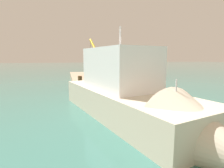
# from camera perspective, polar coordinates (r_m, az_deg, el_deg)

# --- Properties ---
(ground) EXTENTS (200.00, 200.00, 0.00)m
(ground) POSITION_cam_1_polar(r_m,az_deg,el_deg) (20.73, -0.83, -0.95)
(ground) COLOR #386B60
(dock) EXTENTS (12.33, 8.18, 0.86)m
(dock) POSITION_cam_1_polar(r_m,az_deg,el_deg) (26.19, -3.74, 1.94)
(dock) COLOR gray
(dock) RESTS_ON ground
(crane_truck) EXTENTS (11.37, 2.94, 5.83)m
(crane_truck) POSITION_cam_1_polar(r_m,az_deg,el_deg) (25.46, -2.10, 5.98)
(crane_truck) COLOR orange
(crane_truck) RESTS_ON dock
(dock_worker) EXTENTS (0.34, 0.34, 1.65)m
(dock_worker) POSITION_cam_1_polar(r_m,az_deg,el_deg) (23.83, -7.76, 4.30)
(dock_worker) COLOR #252525
(dock_worker) RESTS_ON dock
(salvaged_car) EXTENTS (4.49, 3.28, 3.15)m
(salvaged_car) POSITION_cam_1_polar(r_m,az_deg,el_deg) (18.38, -0.86, -0.19)
(salvaged_car) COLOR #99999E
(salvaged_car) RESTS_ON ground
(moored_yacht) EXTENTS (12.89, 6.60, 6.49)m
(moored_yacht) POSITION_cam_1_polar(r_m,az_deg,el_deg) (9.45, 8.69, -7.16)
(moored_yacht) COLOR beige
(moored_yacht) RESTS_ON ground
(piling_near) EXTENTS (0.42, 0.42, 1.43)m
(piling_near) POSITION_cam_1_polar(r_m,az_deg,el_deg) (19.43, -9.99, 0.43)
(piling_near) COLOR brown
(piling_near) RESTS_ON ground
(piling_mid) EXTENTS (0.32, 0.32, 1.72)m
(piling_mid) POSITION_cam_1_polar(r_m,az_deg,el_deg) (19.65, -3.58, 1.05)
(piling_mid) COLOR brown
(piling_mid) RESTS_ON ground
(piling_far) EXTENTS (0.32, 0.32, 1.30)m
(piling_far) POSITION_cam_1_polar(r_m,az_deg,el_deg) (20.27, 2.88, 0.68)
(piling_far) COLOR brown
(piling_far) RESTS_ON ground
(piling_end) EXTENTS (0.31, 0.31, 2.03)m
(piling_end) POSITION_cam_1_polar(r_m,az_deg,el_deg) (20.77, 7.30, 1.83)
(piling_end) COLOR brown
(piling_end) RESTS_ON ground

